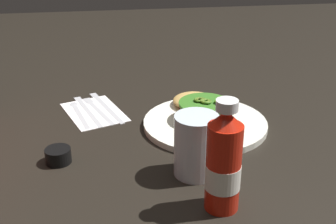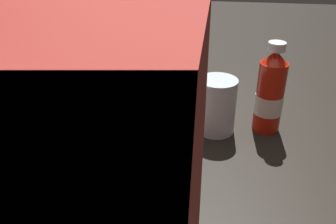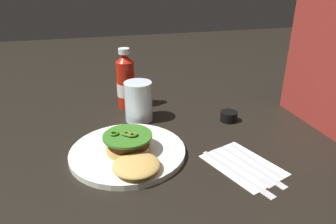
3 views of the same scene
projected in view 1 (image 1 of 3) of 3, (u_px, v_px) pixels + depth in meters
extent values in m
plane|color=black|center=(154.00, 155.00, 0.95)|extent=(3.00, 3.00, 0.00)
cylinder|color=white|center=(205.00, 124.00, 1.07)|extent=(0.30, 0.30, 0.02)
cylinder|color=tan|center=(204.00, 116.00, 1.07)|extent=(0.11, 0.11, 0.02)
cylinder|color=#512D19|center=(205.00, 110.00, 1.06)|extent=(0.10, 0.10, 0.02)
cylinder|color=red|center=(205.00, 106.00, 1.06)|extent=(0.09, 0.09, 0.01)
cylinder|color=#347021|center=(205.00, 104.00, 1.06)|extent=(0.12, 0.12, 0.01)
torus|color=#4A7A24|center=(207.00, 101.00, 1.05)|extent=(0.02, 0.02, 0.01)
torus|color=#577320|center=(205.00, 101.00, 1.05)|extent=(0.02, 0.02, 0.01)
torus|color=#4A7320|center=(199.00, 100.00, 1.06)|extent=(0.02, 0.02, 0.01)
torus|color=#427917|center=(219.00, 102.00, 1.05)|extent=(0.02, 0.02, 0.01)
torus|color=#51671E|center=(201.00, 100.00, 1.06)|extent=(0.02, 0.02, 0.01)
torus|color=#4A7621|center=(205.00, 101.00, 1.05)|extent=(0.02, 0.02, 0.01)
ellipsoid|color=tan|center=(194.00, 101.00, 1.15)|extent=(0.11, 0.11, 0.03)
cylinder|color=red|center=(223.00, 168.00, 0.75)|extent=(0.06, 0.06, 0.16)
cone|color=red|center=(226.00, 118.00, 0.71)|extent=(0.05, 0.05, 0.03)
cylinder|color=white|center=(227.00, 105.00, 0.70)|extent=(0.04, 0.04, 0.02)
cylinder|color=white|center=(223.00, 176.00, 0.76)|extent=(0.06, 0.06, 0.05)
cylinder|color=silver|center=(196.00, 145.00, 0.86)|extent=(0.09, 0.09, 0.13)
cylinder|color=black|center=(58.00, 156.00, 0.91)|extent=(0.05, 0.05, 0.03)
cube|color=white|center=(94.00, 112.00, 1.15)|extent=(0.22, 0.18, 0.00)
cube|color=silver|center=(108.00, 108.00, 1.16)|extent=(0.19, 0.08, 0.00)
cube|color=silver|center=(97.00, 97.00, 1.23)|extent=(0.08, 0.04, 0.00)
cube|color=silver|center=(99.00, 110.00, 1.15)|extent=(0.18, 0.08, 0.00)
cube|color=silver|center=(88.00, 100.00, 1.21)|extent=(0.04, 0.03, 0.00)
cube|color=silver|center=(89.00, 112.00, 1.14)|extent=(0.18, 0.07, 0.00)
cube|color=silver|center=(81.00, 101.00, 1.20)|extent=(0.08, 0.04, 0.00)
cube|color=silver|center=(80.00, 114.00, 1.13)|extent=(0.17, 0.06, 0.00)
ellipsoid|color=silver|center=(74.00, 103.00, 1.19)|extent=(0.04, 0.03, 0.00)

